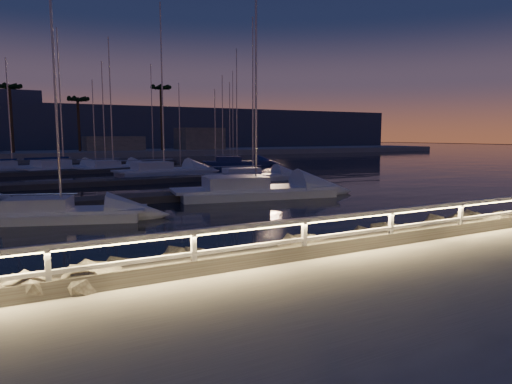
% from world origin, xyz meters
% --- Properties ---
extents(ground, '(400.00, 400.00, 0.00)m').
position_xyz_m(ground, '(0.00, 0.00, 0.00)').
color(ground, '#B0AD9F').
rests_on(ground, ground).
extents(harbor_water, '(400.00, 440.00, 0.60)m').
position_xyz_m(harbor_water, '(0.00, 31.22, -0.97)').
color(harbor_water, black).
rests_on(harbor_water, ground).
extents(guard_rail, '(44.11, 0.12, 1.06)m').
position_xyz_m(guard_rail, '(-0.07, -0.00, 0.77)').
color(guard_rail, white).
rests_on(guard_rail, ground).
extents(riprap, '(25.57, 2.83, 1.35)m').
position_xyz_m(riprap, '(-8.04, 1.56, -0.23)').
color(riprap, '#6A665A').
rests_on(riprap, ground).
extents(floating_docks, '(22.00, 36.00, 0.40)m').
position_xyz_m(floating_docks, '(0.00, 32.50, -0.40)').
color(floating_docks, '#5C534C').
rests_on(floating_docks, ground).
extents(far_shore, '(160.00, 14.00, 5.20)m').
position_xyz_m(far_shore, '(-0.12, 74.05, 0.29)').
color(far_shore, '#B0AD9F').
rests_on(far_shore, ground).
extents(palm_left, '(3.00, 3.00, 11.20)m').
position_xyz_m(palm_left, '(-8.00, 72.00, 10.14)').
color(palm_left, '#4E3B24').
rests_on(palm_left, ground).
extents(palm_center, '(3.00, 3.00, 9.70)m').
position_xyz_m(palm_center, '(2.00, 73.00, 8.78)').
color(palm_center, '#4E3B24').
rests_on(palm_center, ground).
extents(palm_right, '(3.00, 3.00, 12.20)m').
position_xyz_m(palm_right, '(16.00, 72.00, 11.03)').
color(palm_right, '#4E3B24').
rests_on(palm_right, ground).
extents(sailboat_c, '(7.44, 4.27, 12.21)m').
position_xyz_m(sailboat_c, '(-6.85, 12.06, -0.20)').
color(sailboat_c, white).
rests_on(sailboat_c, ground).
extents(sailboat_d, '(10.37, 4.63, 16.95)m').
position_xyz_m(sailboat_d, '(4.19, 14.65, -0.13)').
color(sailboat_d, white).
rests_on(sailboat_d, ground).
extents(sailboat_g, '(9.56, 4.05, 15.74)m').
position_xyz_m(sailboat_g, '(3.86, 32.02, -0.13)').
color(sailboat_g, white).
rests_on(sailboat_g, ground).
extents(sailboat_h, '(8.01, 3.12, 13.22)m').
position_xyz_m(sailboat_h, '(8.99, 23.96, -0.20)').
color(sailboat_h, white).
rests_on(sailboat_h, ground).
extents(sailboat_j, '(8.71, 5.04, 14.35)m').
position_xyz_m(sailboat_j, '(-4.00, 40.42, -0.14)').
color(sailboat_j, white).
rests_on(sailboat_j, ground).
extents(sailboat_k, '(8.39, 4.79, 13.75)m').
position_xyz_m(sailboat_k, '(0.72, 39.52, -0.17)').
color(sailboat_k, white).
rests_on(sailboat_k, ground).
extents(sailboat_l, '(8.72, 4.86, 14.22)m').
position_xyz_m(sailboat_l, '(16.06, 41.56, -0.18)').
color(sailboat_l, navy).
rests_on(sailboat_l, ground).
extents(sailboat_n, '(7.08, 3.25, 11.65)m').
position_xyz_m(sailboat_n, '(-8.54, 44.34, -0.19)').
color(sailboat_n, white).
rests_on(sailboat_n, ground).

